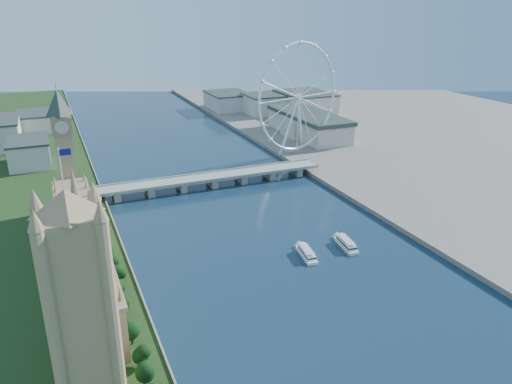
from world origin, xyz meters
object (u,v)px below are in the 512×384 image
victoria_tower (79,293)px  tour_boat_far (346,247)px  london_eye (299,98)px  tour_boat_near (307,256)px

victoria_tower → tour_boat_far: bearing=24.6°
london_eye → tour_boat_far: london_eye is taller
tour_boat_far → london_eye: bearing=79.0°
london_eye → victoria_tower: bearing=-130.4°
victoria_tower → tour_boat_far: 208.21m
victoria_tower → london_eye: 393.99m
victoria_tower → london_eye: size_ratio=0.90×
london_eye → tour_boat_far: size_ratio=4.11×
victoria_tower → tour_boat_near: size_ratio=3.82×
tour_boat_far → tour_boat_near: bearing=-169.6°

